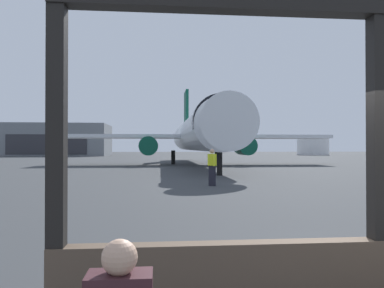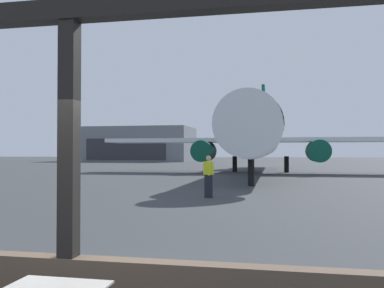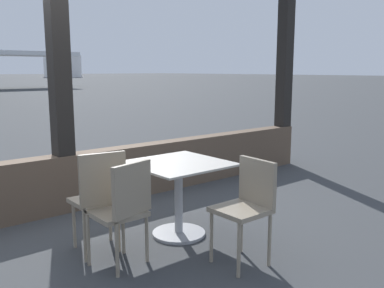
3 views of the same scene
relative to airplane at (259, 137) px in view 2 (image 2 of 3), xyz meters
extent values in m
plane|color=#383A3D|center=(-1.13, 7.34, -3.26)|extent=(220.00, 220.00, 0.00)
cube|color=brown|center=(-1.13, -32.66, -2.93)|extent=(8.04, 0.24, 0.65)
cube|color=black|center=(-1.13, -32.66, 0.31)|extent=(8.04, 0.24, 0.24)
cube|color=black|center=(-1.13, -32.66, -1.53)|extent=(0.20, 0.20, 3.45)
cylinder|color=silver|center=(0.00, 1.15, 0.02)|extent=(3.56, 31.86, 3.56)
cone|color=silver|center=(0.00, -16.08, 0.02)|extent=(3.38, 2.60, 3.38)
cylinder|color=black|center=(0.00, -14.18, 0.17)|extent=(3.63, 0.90, 3.63)
cube|color=silver|center=(-7.57, 1.35, -0.28)|extent=(13.36, 4.20, 0.36)
cube|color=silver|center=(7.57, 1.35, -0.28)|extent=(13.36, 4.20, 0.36)
cylinder|color=#0C4C38|center=(-4.98, -0.05, -1.28)|extent=(1.90, 3.20, 1.90)
cylinder|color=#0C4C38|center=(4.98, -0.05, -1.28)|extent=(1.90, 3.20, 1.90)
cube|color=#0C4C38|center=(0.00, 15.58, 4.19)|extent=(0.36, 4.40, 5.20)
cylinder|color=black|center=(0.00, -13.88, -2.51)|extent=(0.36, 0.36, 1.49)
cylinder|color=black|center=(-2.40, 2.35, -2.51)|extent=(0.44, 0.44, 1.49)
cylinder|color=black|center=(2.40, 2.35, -2.51)|extent=(0.44, 0.44, 1.49)
cube|color=black|center=(-1.41, -20.17, -2.78)|extent=(0.32, 0.20, 0.95)
cube|color=yellow|center=(-1.41, -20.17, -2.03)|extent=(0.40, 0.22, 0.55)
sphere|color=tan|center=(-1.41, -20.17, -1.63)|extent=(0.22, 0.22, 0.22)
cylinder|color=yellow|center=(-1.47, -19.94, -2.06)|extent=(0.09, 0.09, 0.52)
cylinder|color=yellow|center=(-1.35, -20.40, -2.06)|extent=(0.09, 0.09, 0.52)
cube|color=slate|center=(-27.20, 46.40, 0.26)|extent=(23.35, 13.04, 7.03)
cube|color=#2D2D33|center=(-27.20, 39.83, -0.80)|extent=(16.34, 0.10, 4.22)
camera|label=1|loc=(-3.86, -36.94, -1.46)|focal=33.70mm
camera|label=2|loc=(1.25, -37.21, -1.37)|focal=38.94mm
camera|label=3|loc=(-3.05, -37.22, -1.65)|focal=39.82mm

